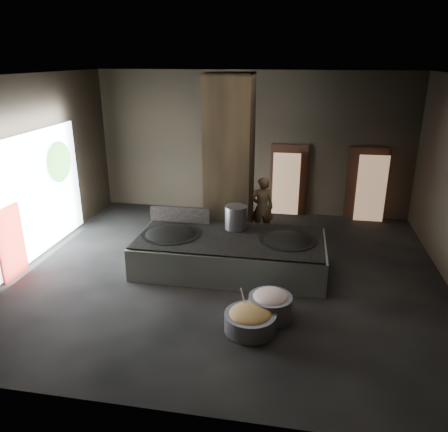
% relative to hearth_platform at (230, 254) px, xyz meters
% --- Properties ---
extents(floor, '(10.00, 9.00, 0.10)m').
position_rel_hearth_platform_xyz_m(floor, '(-0.01, -0.18, -0.44)').
color(floor, black).
rests_on(floor, ground).
extents(ceiling, '(10.00, 9.00, 0.10)m').
position_rel_hearth_platform_xyz_m(ceiling, '(-0.01, -0.18, 4.16)').
color(ceiling, black).
rests_on(ceiling, back_wall).
extents(back_wall, '(10.00, 0.10, 4.50)m').
position_rel_hearth_platform_xyz_m(back_wall, '(-0.01, 4.37, 1.86)').
color(back_wall, black).
rests_on(back_wall, ground).
extents(front_wall, '(10.00, 0.10, 4.50)m').
position_rel_hearth_platform_xyz_m(front_wall, '(-0.01, -4.73, 1.86)').
color(front_wall, black).
rests_on(front_wall, ground).
extents(left_wall, '(0.10, 9.00, 4.50)m').
position_rel_hearth_platform_xyz_m(left_wall, '(-5.06, -0.18, 1.86)').
color(left_wall, black).
rests_on(left_wall, ground).
extents(pillar, '(1.20, 1.20, 4.50)m').
position_rel_hearth_platform_xyz_m(pillar, '(-0.31, 1.72, 1.86)').
color(pillar, black).
rests_on(pillar, ground).
extents(hearth_platform, '(4.50, 2.18, 0.78)m').
position_rel_hearth_platform_xyz_m(hearth_platform, '(0.00, 0.00, 0.00)').
color(hearth_platform, silver).
rests_on(hearth_platform, ground).
extents(platform_cap, '(4.38, 2.10, 0.03)m').
position_rel_hearth_platform_xyz_m(platform_cap, '(0.00, 0.00, 0.43)').
color(platform_cap, black).
rests_on(platform_cap, hearth_platform).
extents(wok_left, '(1.41, 1.41, 0.39)m').
position_rel_hearth_platform_xyz_m(wok_left, '(-1.45, -0.05, 0.36)').
color(wok_left, black).
rests_on(wok_left, hearth_platform).
extents(wok_left_rim, '(1.44, 1.44, 0.05)m').
position_rel_hearth_platform_xyz_m(wok_left_rim, '(-1.45, -0.05, 0.43)').
color(wok_left_rim, black).
rests_on(wok_left_rim, hearth_platform).
extents(wok_right, '(1.32, 1.32, 0.37)m').
position_rel_hearth_platform_xyz_m(wok_right, '(1.35, 0.05, 0.36)').
color(wok_right, black).
rests_on(wok_right, hearth_platform).
extents(wok_right_rim, '(1.34, 1.34, 0.05)m').
position_rel_hearth_platform_xyz_m(wok_right_rim, '(1.35, 0.05, 0.43)').
color(wok_right_rim, black).
rests_on(wok_right_rim, hearth_platform).
extents(stock_pot, '(0.55, 0.55, 0.58)m').
position_rel_hearth_platform_xyz_m(stock_pot, '(0.05, 0.55, 0.74)').
color(stock_pot, '#9E9FA5').
rests_on(stock_pot, hearth_platform).
extents(splash_guard, '(1.56, 0.07, 0.39)m').
position_rel_hearth_platform_xyz_m(splash_guard, '(-1.45, 0.75, 0.64)').
color(splash_guard, black).
rests_on(splash_guard, hearth_platform).
extents(cook, '(0.73, 0.55, 1.78)m').
position_rel_hearth_platform_xyz_m(cook, '(0.56, 2.08, 0.50)').
color(cook, brown).
rests_on(cook, ground).
extents(veg_basin, '(1.19, 1.19, 0.36)m').
position_rel_hearth_platform_xyz_m(veg_basin, '(0.79, -2.47, -0.21)').
color(veg_basin, gray).
rests_on(veg_basin, ground).
extents(veg_fill, '(0.80, 0.80, 0.25)m').
position_rel_hearth_platform_xyz_m(veg_fill, '(0.79, -2.47, -0.04)').
color(veg_fill, '#A8AA52').
rests_on(veg_fill, veg_basin).
extents(ladle, '(0.10, 0.39, 0.69)m').
position_rel_hearth_platform_xyz_m(ladle, '(0.64, -2.32, 0.16)').
color(ladle, '#9E9FA5').
rests_on(ladle, veg_basin).
extents(meat_basin, '(1.02, 1.02, 0.47)m').
position_rel_hearth_platform_xyz_m(meat_basin, '(1.12, -1.97, -0.15)').
color(meat_basin, gray).
rests_on(meat_basin, ground).
extents(meat_fill, '(0.71, 0.71, 0.27)m').
position_rel_hearth_platform_xyz_m(meat_fill, '(1.12, -1.97, 0.06)').
color(meat_fill, tan).
rests_on(meat_fill, meat_basin).
extents(doorway_near, '(1.18, 0.08, 2.38)m').
position_rel_hearth_platform_xyz_m(doorway_near, '(1.19, 4.27, 0.71)').
color(doorway_near, black).
rests_on(doorway_near, ground).
extents(doorway_near_glow, '(0.85, 0.04, 2.00)m').
position_rel_hearth_platform_xyz_m(doorway_near_glow, '(1.12, 4.05, 0.66)').
color(doorway_near_glow, '#8C6647').
rests_on(doorway_near_glow, ground).
extents(doorway_far, '(1.18, 0.08, 2.38)m').
position_rel_hearth_platform_xyz_m(doorway_far, '(3.59, 4.27, 0.71)').
color(doorway_far, black).
rests_on(doorway_far, ground).
extents(doorway_far_glow, '(0.88, 0.04, 2.09)m').
position_rel_hearth_platform_xyz_m(doorway_far_glow, '(3.73, 4.00, 0.66)').
color(doorway_far_glow, '#8C6647').
rests_on(doorway_far_glow, ground).
extents(left_opening, '(0.04, 4.20, 3.10)m').
position_rel_hearth_platform_xyz_m(left_opening, '(-4.96, 0.02, 1.21)').
color(left_opening, white).
rests_on(left_opening, ground).
extents(pavilion_sliver, '(0.05, 0.90, 1.70)m').
position_rel_hearth_platform_xyz_m(pavilion_sliver, '(-4.89, -1.28, 0.46)').
color(pavilion_sliver, maroon).
rests_on(pavilion_sliver, ground).
extents(tree_silhouette, '(0.28, 1.10, 1.10)m').
position_rel_hearth_platform_xyz_m(tree_silhouette, '(-4.86, 1.12, 1.81)').
color(tree_silhouette, '#194714').
rests_on(tree_silhouette, left_opening).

